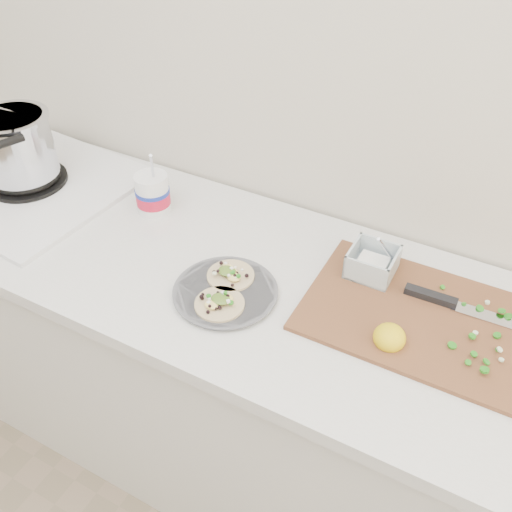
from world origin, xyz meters
The scene contains 5 objects.
counter centered at (0.00, 1.43, 0.45)m, with size 2.44×0.66×0.90m.
stove centered at (-0.67, 1.45, 0.99)m, with size 0.62×0.58×0.28m.
taco_plate centered at (0.10, 1.32, 0.92)m, with size 0.26×0.26×0.04m.
tub centered at (-0.26, 1.53, 0.97)m, with size 0.10×0.10×0.22m.
cutboard centered at (0.52, 1.48, 0.92)m, with size 0.52×0.36×0.08m.
Camera 1 is at (0.64, 0.48, 1.86)m, focal length 40.00 mm.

